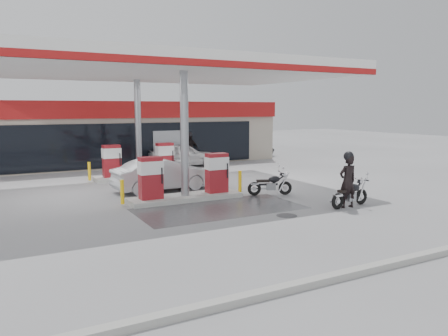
% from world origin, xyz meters
% --- Properties ---
extents(ground, '(90.00, 90.00, 0.00)m').
position_xyz_m(ground, '(0.00, 0.00, 0.00)').
color(ground, gray).
rests_on(ground, ground).
extents(wet_patch, '(6.00, 3.00, 0.00)m').
position_xyz_m(wet_patch, '(0.50, 0.00, 0.00)').
color(wet_patch, '#4C4C4F').
rests_on(wet_patch, ground).
extents(drain_cover, '(0.70, 0.70, 0.01)m').
position_xyz_m(drain_cover, '(2.00, -2.00, 0.00)').
color(drain_cover, '#38383A').
rests_on(drain_cover, ground).
extents(kerb, '(28.00, 0.25, 0.15)m').
position_xyz_m(kerb, '(0.00, -7.00, 0.07)').
color(kerb, gray).
rests_on(kerb, ground).
extents(store_building, '(22.00, 8.22, 4.00)m').
position_xyz_m(store_building, '(0.01, 15.94, 2.01)').
color(store_building, '#ADA191').
rests_on(store_building, ground).
extents(canopy, '(16.00, 10.02, 5.51)m').
position_xyz_m(canopy, '(0.00, 5.00, 5.27)').
color(canopy, silver).
rests_on(canopy, ground).
extents(pump_island_near, '(5.14, 1.30, 1.78)m').
position_xyz_m(pump_island_near, '(0.00, 2.00, 0.71)').
color(pump_island_near, '#9E9E99').
rests_on(pump_island_near, ground).
extents(pump_island_far, '(5.14, 1.30, 1.78)m').
position_xyz_m(pump_island_far, '(0.00, 8.00, 0.71)').
color(pump_island_far, '#9E9E99').
rests_on(pump_island_far, ground).
extents(main_motorcycle, '(1.95, 0.75, 1.00)m').
position_xyz_m(main_motorcycle, '(4.86, -1.99, 0.44)').
color(main_motorcycle, black).
rests_on(main_motorcycle, ground).
extents(biker_main, '(0.74, 0.51, 1.93)m').
position_xyz_m(biker_main, '(4.67, -2.02, 0.97)').
color(biker_main, black).
rests_on(biker_main, ground).
extents(parked_motorcycle, '(1.80, 0.98, 0.97)m').
position_xyz_m(parked_motorcycle, '(3.50, 1.19, 0.43)').
color(parked_motorcycle, black).
rests_on(parked_motorcycle, ground).
extents(sedan_white, '(4.50, 2.35, 1.46)m').
position_xyz_m(sedan_white, '(3.78, 11.20, 0.73)').
color(sedan_white, silver).
rests_on(sedan_white, ground).
extents(attendant, '(0.65, 0.80, 1.55)m').
position_xyz_m(attendant, '(2.05, 9.00, 0.77)').
color(attendant, '#5A5A5F').
rests_on(attendant, ground).
extents(hatchback_silver, '(4.42, 1.80, 1.43)m').
position_xyz_m(hatchback_silver, '(-0.11, 4.20, 0.71)').
color(hatchback_silver, '#B3B6BC').
rests_on(hatchback_silver, ground).
extents(parked_car_left, '(4.55, 2.00, 1.30)m').
position_xyz_m(parked_car_left, '(-4.82, 13.45, 0.65)').
color(parked_car_left, black).
rests_on(parked_car_left, ground).
extents(parked_car_right, '(4.64, 2.37, 1.25)m').
position_xyz_m(parked_car_right, '(10.00, 14.00, 0.63)').
color(parked_car_right, black).
rests_on(parked_car_right, ground).
extents(biker_walking, '(1.19, 0.57, 1.97)m').
position_xyz_m(biker_walking, '(4.51, 11.80, 0.98)').
color(biker_walking, black).
rests_on(biker_walking, ground).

